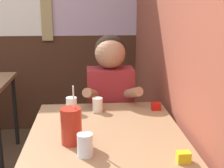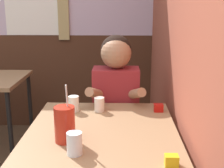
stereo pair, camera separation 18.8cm
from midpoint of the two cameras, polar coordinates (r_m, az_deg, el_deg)
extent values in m
cube|color=#9E4C38|center=(2.42, 13.34, 11.55)|extent=(0.06, 4.33, 2.70)
cube|color=#472819|center=(3.75, -10.12, 0.43)|extent=(5.41, 0.06, 1.10)
cube|color=#93704C|center=(1.78, 1.27, -8.90)|extent=(0.84, 0.94, 0.04)
cylinder|color=black|center=(2.37, -8.24, -13.11)|extent=(0.04, 0.04, 0.74)
cylinder|color=black|center=(2.36, 10.77, -13.23)|extent=(0.04, 0.04, 0.74)
cylinder|color=black|center=(2.87, -16.31, -8.40)|extent=(0.04, 0.04, 0.74)
cylinder|color=black|center=(3.42, -13.21, -4.31)|extent=(0.04, 0.04, 0.74)
cube|color=maroon|center=(2.55, 2.85, -14.32)|extent=(0.31, 0.20, 0.46)
cube|color=maroon|center=(2.34, 3.01, -3.58)|extent=(0.34, 0.20, 0.54)
sphere|color=black|center=(2.28, 3.13, 6.14)|extent=(0.23, 0.23, 0.23)
sphere|color=#9E7051|center=(2.25, 3.14, 5.62)|extent=(0.22, 0.22, 0.22)
cylinder|color=#9E7051|center=(2.17, -0.44, -1.77)|extent=(0.14, 0.27, 0.15)
cylinder|color=#9E7051|center=(2.18, 6.72, -1.81)|extent=(0.14, 0.27, 0.15)
cylinder|color=#B22819|center=(1.60, -5.32, -7.42)|extent=(0.11, 0.11, 0.19)
cylinder|color=white|center=(1.55, -4.86, -2.51)|extent=(0.01, 0.04, 0.14)
cylinder|color=silver|center=(1.48, -3.23, -10.90)|extent=(0.07, 0.07, 0.11)
cylinder|color=silver|center=(2.04, -4.42, -3.67)|extent=(0.07, 0.07, 0.10)
cylinder|color=silver|center=(2.03, 0.31, -3.79)|extent=(0.07, 0.07, 0.09)
cube|color=#B7140F|center=(2.07, 11.08, -4.34)|extent=(0.06, 0.04, 0.05)
cube|color=yellow|center=(1.44, 14.63, -13.46)|extent=(0.06, 0.04, 0.05)
camera|label=1|loc=(0.09, -87.14, 0.77)|focal=50.00mm
camera|label=2|loc=(0.09, 92.86, -0.77)|focal=50.00mm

